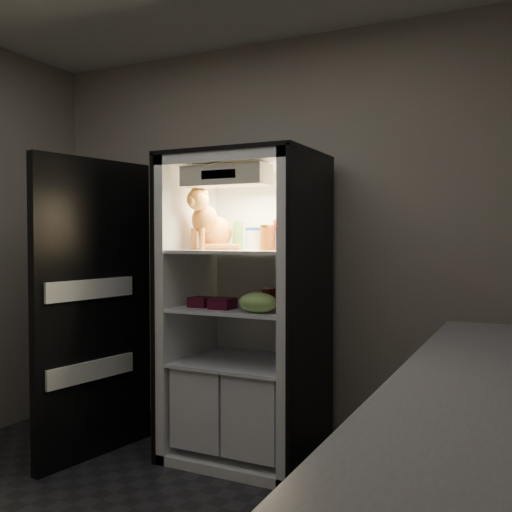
% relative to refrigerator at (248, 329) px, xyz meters
% --- Properties ---
extents(room_shell, '(3.60, 3.60, 3.60)m').
position_rel_refrigerator_xyz_m(room_shell, '(0.00, -1.38, 0.83)').
color(room_shell, white).
rests_on(room_shell, floor).
extents(refrigerator, '(0.90, 0.72, 1.88)m').
position_rel_refrigerator_xyz_m(refrigerator, '(0.00, 0.00, 0.00)').
color(refrigerator, white).
rests_on(refrigerator, floor).
extents(fridge_door, '(0.20, 0.87, 1.85)m').
position_rel_refrigerator_xyz_m(fridge_door, '(-0.85, -0.43, 0.12)').
color(fridge_door, black).
rests_on(fridge_door, floor).
extents(tabby_cat, '(0.34, 0.40, 0.41)m').
position_rel_refrigerator_xyz_m(tabby_cat, '(-0.23, -0.08, 0.65)').
color(tabby_cat, '#BB6818').
rests_on(tabby_cat, refrigerator).
extents(parmesan_shaker, '(0.07, 0.07, 0.18)m').
position_rel_refrigerator_xyz_m(parmesan_shaker, '(-0.07, 0.00, 0.59)').
color(parmesan_shaker, green).
rests_on(parmesan_shaker, refrigerator).
extents(mayo_tub, '(0.10, 0.10, 0.14)m').
position_rel_refrigerator_xyz_m(mayo_tub, '(0.01, 0.06, 0.57)').
color(mayo_tub, white).
rests_on(mayo_tub, refrigerator).
extents(salsa_jar, '(0.09, 0.09, 0.15)m').
position_rel_refrigerator_xyz_m(salsa_jar, '(0.15, -0.05, 0.57)').
color(salsa_jar, maroon).
rests_on(salsa_jar, refrigerator).
extents(pepper_jar, '(0.12, 0.12, 0.20)m').
position_rel_refrigerator_xyz_m(pepper_jar, '(0.22, 0.04, 0.60)').
color(pepper_jar, maroon).
rests_on(pepper_jar, refrigerator).
extents(cream_carton, '(0.07, 0.07, 0.12)m').
position_rel_refrigerator_xyz_m(cream_carton, '(0.31, -0.18, 0.56)').
color(cream_carton, white).
rests_on(cream_carton, refrigerator).
extents(soda_can_a, '(0.06, 0.06, 0.11)m').
position_rel_refrigerator_xyz_m(soda_can_a, '(0.13, 0.06, 0.20)').
color(soda_can_a, black).
rests_on(soda_can_a, refrigerator).
extents(soda_can_b, '(0.07, 0.07, 0.13)m').
position_rel_refrigerator_xyz_m(soda_can_b, '(0.25, -0.04, 0.22)').
color(soda_can_b, black).
rests_on(soda_can_b, refrigerator).
extents(soda_can_c, '(0.07, 0.07, 0.12)m').
position_rel_refrigerator_xyz_m(soda_can_c, '(0.19, -0.10, 0.21)').
color(soda_can_c, black).
rests_on(soda_can_c, refrigerator).
extents(condiment_jar, '(0.06, 0.06, 0.08)m').
position_rel_refrigerator_xyz_m(condiment_jar, '(0.07, -0.01, 0.19)').
color(condiment_jar, brown).
rests_on(condiment_jar, refrigerator).
extents(grape_bag, '(0.23, 0.17, 0.11)m').
position_rel_refrigerator_xyz_m(grape_bag, '(0.20, -0.27, 0.21)').
color(grape_bag, '#92C95D').
rests_on(grape_bag, refrigerator).
extents(berry_box_left, '(0.12, 0.12, 0.06)m').
position_rel_refrigerator_xyz_m(berry_box_left, '(-0.23, -0.18, 0.18)').
color(berry_box_left, '#540E23').
rests_on(berry_box_left, refrigerator).
extents(berry_box_right, '(0.13, 0.13, 0.07)m').
position_rel_refrigerator_xyz_m(berry_box_right, '(-0.06, -0.21, 0.18)').
color(berry_box_right, '#540E23').
rests_on(berry_box_right, refrigerator).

